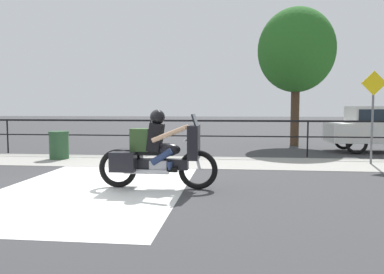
{
  "coord_description": "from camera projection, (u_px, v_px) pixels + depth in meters",
  "views": [
    {
      "loc": [
        2.74,
        -7.3,
        1.58
      ],
      "look_at": [
        1.79,
        1.26,
        0.9
      ],
      "focal_mm": 35.0,
      "sensor_mm": 36.0,
      "label": 1
    }
  ],
  "objects": [
    {
      "name": "ground_plane",
      "position": [
        99.0,
        185.0,
        7.66
      ],
      "size": [
        120.0,
        120.0,
        0.0
      ],
      "primitive_type": "plane",
      "color": "#38383A"
    },
    {
      "name": "sidewalk_band",
      "position": [
        140.0,
        161.0,
        11.03
      ],
      "size": [
        44.0,
        2.4,
        0.01
      ],
      "primitive_type": "cube",
      "color": "#99968E",
      "rests_on": "ground"
    },
    {
      "name": "crosswalk_band",
      "position": [
        96.0,
        187.0,
        7.46
      ],
      "size": [
        3.55,
        6.0,
        0.01
      ],
      "primitive_type": "cube",
      "color": "silver",
      "rests_on": "ground"
    },
    {
      "name": "fence_railing",
      "position": [
        151.0,
        127.0,
        12.46
      ],
      "size": [
        36.0,
        0.05,
        1.18
      ],
      "color": "black",
      "rests_on": "ground"
    },
    {
      "name": "motorcycle",
      "position": [
        156.0,
        153.0,
        7.28
      ],
      "size": [
        2.36,
        0.76,
        1.54
      ],
      "rotation": [
        0.0,
        0.0,
        0.04
      ],
      "color": "black",
      "rests_on": "ground"
    },
    {
      "name": "trash_bin",
      "position": [
        59.0,
        145.0,
        11.48
      ],
      "size": [
        0.6,
        0.6,
        0.86
      ],
      "color": "#284C2D",
      "rests_on": "ground"
    },
    {
      "name": "street_sign",
      "position": [
        373.0,
        107.0,
        10.38
      ],
      "size": [
        0.68,
        0.06,
        2.59
      ],
      "color": "slate",
      "rests_on": "ground"
    },
    {
      "name": "tree_behind_sign",
      "position": [
        296.0,
        51.0,
        15.32
      ],
      "size": [
        3.13,
        3.13,
        5.66
      ],
      "color": "#473323",
      "rests_on": "ground"
    }
  ]
}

